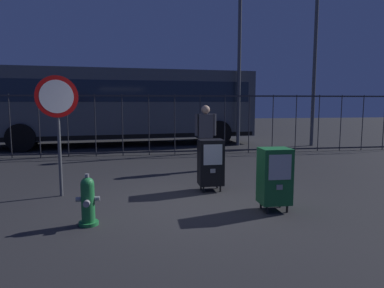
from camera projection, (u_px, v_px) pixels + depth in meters
ground_plane at (185, 204)px, 6.00m from camera, size 60.00×60.00×0.00m
fire_hydrant at (88, 201)px, 4.97m from camera, size 0.33×0.32×0.75m
newspaper_box_primary at (211, 162)px, 6.89m from camera, size 0.48×0.42×1.02m
newspaper_box_secondary at (275, 176)px, 5.61m from camera, size 0.48×0.42×1.02m
stop_sign at (58, 110)px, 6.35m from camera, size 0.71×0.31×2.23m
pedestrian at (205, 134)px, 8.84m from camera, size 0.55×0.22×1.67m
fence_barrier at (162, 124)px, 11.56m from camera, size 18.03×0.04×2.00m
bus_near at (124, 103)px, 14.21m from camera, size 10.71×3.69×3.00m
bus_far at (65, 103)px, 18.32m from camera, size 10.60×3.13×3.00m
street_light_near_left at (316, 40)px, 13.58m from camera, size 0.32×0.32×7.19m
street_light_near_right at (240, 29)px, 13.60m from camera, size 0.32×0.32×7.97m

